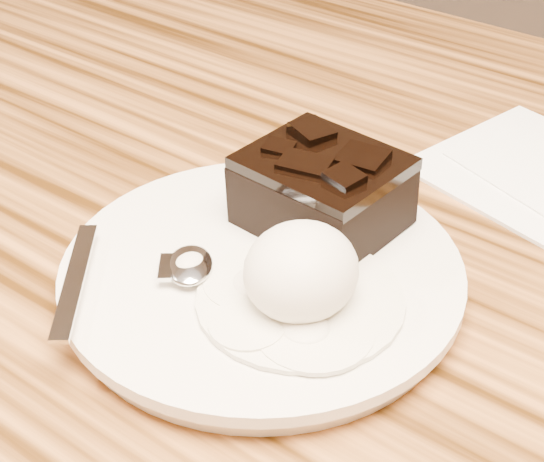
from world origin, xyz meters
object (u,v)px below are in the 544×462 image
Objects in this scene: plate at (262,279)px; spoon at (190,268)px; ice_cream_scoop at (301,271)px; napkin at (538,171)px; brownie at (322,195)px.

plate is 0.05m from spoon.
ice_cream_scoop is 0.43× the size of spoon.
plate reaches higher than napkin.
brownie is 0.08m from ice_cream_scoop.
brownie is at bearing 31.93° from spoon.
brownie is 0.62× the size of napkin.
spoon is (-0.07, -0.02, -0.02)m from ice_cream_scoop.
ice_cream_scoop is 0.45× the size of napkin.
ice_cream_scoop is at bearing -63.74° from brownie.
ice_cream_scoop is 0.25m from napkin.
spoon is at bearing -132.35° from plate.
spoon is 1.07× the size of napkin.
plate is 0.07m from brownie.
napkin is at bearing 80.68° from ice_cream_scoop.
spoon is (-0.03, -0.03, 0.01)m from plate.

